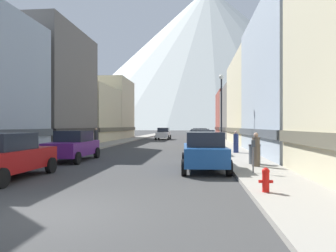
# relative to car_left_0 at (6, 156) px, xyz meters

# --- Properties ---
(ground_plane) EXTENTS (400.00, 400.00, 0.00)m
(ground_plane) POSITION_rel_car_left_0_xyz_m (3.80, -4.40, -0.90)
(ground_plane) COLOR #393939
(sidewalk_left) EXTENTS (2.50, 100.00, 0.15)m
(sidewalk_left) POSITION_rel_car_left_0_xyz_m (-2.45, 30.60, -0.82)
(sidewalk_left) COLOR gray
(sidewalk_left) RESTS_ON ground
(sidewalk_right) EXTENTS (2.50, 100.00, 0.15)m
(sidewalk_right) POSITION_rel_car_left_0_xyz_m (10.05, 30.60, -0.82)
(sidewalk_right) COLOR gray
(sidewalk_right) RESTS_ON ground
(storefront_left_2) EXTENTS (9.33, 10.33, 11.15)m
(storefront_left_2) POSITION_rel_car_left_0_xyz_m (-8.21, 16.86, 4.50)
(storefront_left_2) COLOR #66605B
(storefront_left_2) RESTS_ON ground
(storefront_left_3) EXTENTS (8.79, 10.57, 7.12)m
(storefront_left_3) POSITION_rel_car_left_0_xyz_m (-7.94, 27.75, 2.53)
(storefront_left_3) COLOR beige
(storefront_left_3) RESTS_ON ground
(storefront_left_4) EXTENTS (8.43, 9.04, 9.56)m
(storefront_left_4) POSITION_rel_car_left_0_xyz_m (-7.76, 37.68, 3.72)
(storefront_left_4) COLOR beige
(storefront_left_4) RESTS_ON ground
(storefront_right_1) EXTENTS (9.74, 12.94, 10.08)m
(storefront_right_1) POSITION_rel_car_left_0_xyz_m (16.02, 10.78, 3.97)
(storefront_right_1) COLOR #99A5B2
(storefront_right_1) RESTS_ON ground
(storefront_right_2) EXTENTS (8.96, 13.72, 9.63)m
(storefront_right_2) POSITION_rel_car_left_0_xyz_m (15.63, 24.12, 3.75)
(storefront_right_2) COLOR beige
(storefront_right_2) RESTS_ON ground
(storefront_right_3) EXTENTS (6.75, 12.76, 8.05)m
(storefront_right_3) POSITION_rel_car_left_0_xyz_m (14.53, 37.40, 2.98)
(storefront_right_3) COLOR #66605B
(storefront_right_3) RESTS_ON ground
(storefront_right_4) EXTENTS (6.67, 12.36, 8.72)m
(storefront_right_4) POSITION_rel_car_left_0_xyz_m (14.48, 50.17, 3.30)
(storefront_right_4) COLOR brown
(storefront_right_4) RESTS_ON ground
(car_left_0) EXTENTS (2.15, 4.44, 1.78)m
(car_left_0) POSITION_rel_car_left_0_xyz_m (0.00, 0.00, 0.00)
(car_left_0) COLOR #9E1111
(car_left_0) RESTS_ON ground
(car_left_1) EXTENTS (2.10, 4.42, 1.78)m
(car_left_1) POSITION_rel_car_left_0_xyz_m (0.00, 6.39, 0.00)
(car_left_1) COLOR #591E72
(car_left_1) RESTS_ON ground
(car_right_0) EXTENTS (2.22, 4.47, 1.78)m
(car_right_0) POSITION_rel_car_left_0_xyz_m (7.60, 3.14, 0.00)
(car_right_0) COLOR #19478C
(car_right_0) RESTS_ON ground
(car_right_1) EXTENTS (2.12, 4.43, 1.78)m
(car_right_1) POSITION_rel_car_left_0_xyz_m (7.60, 10.24, 0.00)
(car_right_1) COLOR slate
(car_right_1) RESTS_ON ground
(car_right_2) EXTENTS (2.21, 4.47, 1.78)m
(car_right_2) POSITION_rel_car_left_0_xyz_m (7.60, 17.54, 0.00)
(car_right_2) COLOR #B28419
(car_right_2) RESTS_ON ground
(car_right_3) EXTENTS (2.15, 4.44, 1.78)m
(car_right_3) POSITION_rel_car_left_0_xyz_m (7.60, 26.81, 0.00)
(car_right_3) COLOR #591E72
(car_right_3) RESTS_ON ground
(car_driving_0) EXTENTS (2.06, 4.40, 1.78)m
(car_driving_0) POSITION_rel_car_left_0_xyz_m (2.20, 35.14, 0.00)
(car_driving_0) COLOR silver
(car_driving_0) RESTS_ON ground
(fire_hydrant_near) EXTENTS (0.40, 0.22, 0.70)m
(fire_hydrant_near) POSITION_rel_car_left_0_xyz_m (9.25, -2.06, -0.37)
(fire_hydrant_near) COLOR red
(fire_hydrant_near) RESTS_ON sidewalk_right
(parking_meter_near) EXTENTS (0.14, 0.10, 1.33)m
(parking_meter_near) POSITION_rel_car_left_0_xyz_m (9.55, 1.60, 0.11)
(parking_meter_near) COLOR #595960
(parking_meter_near) RESTS_ON sidewalk_right
(trash_bin_right) EXTENTS (0.59, 0.59, 0.98)m
(trash_bin_right) POSITION_rel_car_left_0_xyz_m (10.15, 4.57, -0.26)
(trash_bin_right) COLOR #4C5156
(trash_bin_right) RESTS_ON sidewalk_right
(potted_plant_0) EXTENTS (0.69, 0.69, 1.04)m
(potted_plant_0) POSITION_rel_car_left_0_xyz_m (-3.20, 11.82, -0.14)
(potted_plant_0) COLOR #4C4C51
(potted_plant_0) RESTS_ON sidewalk_left
(pedestrian_0) EXTENTS (0.36, 0.36, 1.59)m
(pedestrian_0) POSITION_rel_car_left_0_xyz_m (10.05, 3.69, -0.02)
(pedestrian_0) COLOR brown
(pedestrian_0) RESTS_ON sidewalk_right
(pedestrian_1) EXTENTS (0.36, 0.36, 1.55)m
(pedestrian_1) POSITION_rel_car_left_0_xyz_m (10.05, 11.15, -0.04)
(pedestrian_1) COLOR navy
(pedestrian_1) RESTS_ON sidewalk_right
(pedestrian_2) EXTENTS (0.36, 0.36, 1.72)m
(pedestrian_2) POSITION_rel_car_left_0_xyz_m (-2.45, 17.83, 0.05)
(pedestrian_2) COLOR #333338
(pedestrian_2) RESTS_ON sidewalk_left
(streetlamp_right) EXTENTS (0.36, 0.36, 5.86)m
(streetlamp_right) POSITION_rel_car_left_0_xyz_m (9.15, 12.74, 3.09)
(streetlamp_right) COLOR black
(streetlamp_right) RESTS_ON sidewalk_right
(mountain_backdrop) EXTENTS (250.80, 250.80, 122.00)m
(mountain_backdrop) POSITION_rel_car_left_0_xyz_m (17.16, 255.60, 60.10)
(mountain_backdrop) COLOR silver
(mountain_backdrop) RESTS_ON ground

